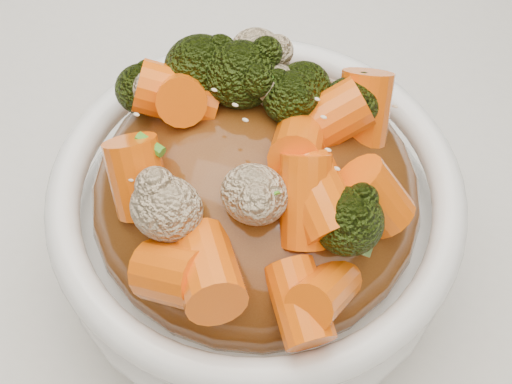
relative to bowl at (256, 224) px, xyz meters
The scene contains 8 objects.
tablecloth 0.08m from the bowl, 52.95° to the right, with size 1.20×0.80×0.04m, color silver.
bowl is the anchor object (origin of this frame).
sauce_base 0.03m from the bowl, 135.00° to the left, with size 0.16×0.16×0.09m, color #603110.
carrots 0.09m from the bowl, 135.00° to the left, with size 0.16×0.16×0.05m, color #FF6308, non-canonical shape.
broccoli 0.09m from the bowl, 135.00° to the left, with size 0.16×0.16×0.04m, color black, non-canonical shape.
cauliflower 0.08m from the bowl, 135.00° to the left, with size 0.16×0.16×0.03m, color #D1B78F, non-canonical shape.
scallions 0.09m from the bowl, ahead, with size 0.12×0.12×0.02m, color #3F8C20, non-canonical shape.
sesame_seeds 0.09m from the bowl, ahead, with size 0.15×0.15×0.01m, color beige, non-canonical shape.
Camera 1 is at (0.06, -0.13, 1.11)m, focal length 50.00 mm.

